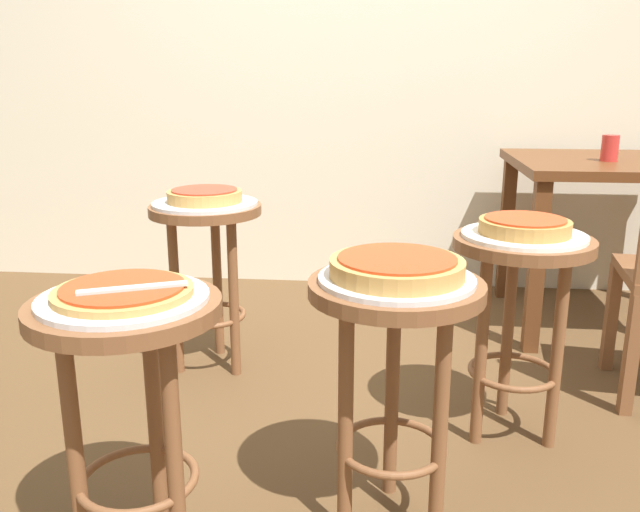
{
  "coord_description": "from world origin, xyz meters",
  "views": [
    {
      "loc": [
        0.15,
        -1.85,
        1.08
      ],
      "look_at": [
        -0.04,
        0.04,
        0.57
      ],
      "focal_mm": 37.45,
      "sensor_mm": 36.0,
      "label": 1
    }
  ],
  "objects_px": {
    "serving_plate_middle": "(397,279)",
    "serving_plate_leftside": "(524,235)",
    "stool_rear": "(207,247)",
    "pizza_leftside": "(525,226)",
    "stool_middle": "(394,345)",
    "stool_leftside": "(520,289)",
    "pizza_server_knife": "(133,288)",
    "dining_table": "(608,188)",
    "stool_foreground": "(129,370)",
    "cup_near_edge": "(610,148)",
    "pizza_middle": "(397,267)",
    "serving_plate_foreground": "(124,298)",
    "pizza_foreground": "(123,291)",
    "serving_plate_rear": "(205,203)",
    "pizza_rear": "(205,196)"
  },
  "relations": [
    {
      "from": "stool_foreground",
      "to": "serving_plate_middle",
      "type": "height_order",
      "value": "serving_plate_middle"
    },
    {
      "from": "pizza_rear",
      "to": "stool_middle",
      "type": "bearing_deg",
      "value": -51.73
    },
    {
      "from": "dining_table",
      "to": "cup_near_edge",
      "type": "xyz_separation_m",
      "value": [
        -0.03,
        -0.07,
        0.18
      ]
    },
    {
      "from": "stool_middle",
      "to": "pizza_middle",
      "type": "relative_size",
      "value": 2.05
    },
    {
      "from": "pizza_middle",
      "to": "pizza_rear",
      "type": "height_order",
      "value": "same"
    },
    {
      "from": "stool_foreground",
      "to": "pizza_leftside",
      "type": "xyz_separation_m",
      "value": [
        0.94,
        0.66,
        0.19
      ]
    },
    {
      "from": "pizza_server_knife",
      "to": "pizza_foreground",
      "type": "bearing_deg",
      "value": 122.77
    },
    {
      "from": "stool_foreground",
      "to": "cup_near_edge",
      "type": "height_order",
      "value": "cup_near_edge"
    },
    {
      "from": "serving_plate_middle",
      "to": "serving_plate_leftside",
      "type": "height_order",
      "value": "same"
    },
    {
      "from": "pizza_foreground",
      "to": "pizza_middle",
      "type": "distance_m",
      "value": 0.6
    },
    {
      "from": "stool_middle",
      "to": "stool_rear",
      "type": "bearing_deg",
      "value": 128.27
    },
    {
      "from": "stool_foreground",
      "to": "dining_table",
      "type": "distance_m",
      "value": 2.24
    },
    {
      "from": "serving_plate_leftside",
      "to": "serving_plate_rear",
      "type": "height_order",
      "value": "same"
    },
    {
      "from": "serving_plate_rear",
      "to": "pizza_server_knife",
      "type": "relative_size",
      "value": 1.72
    },
    {
      "from": "serving_plate_foreground",
      "to": "pizza_foreground",
      "type": "distance_m",
      "value": 0.02
    },
    {
      "from": "stool_rear",
      "to": "pizza_middle",
      "type": "bearing_deg",
      "value": -51.73
    },
    {
      "from": "serving_plate_rear",
      "to": "pizza_server_knife",
      "type": "xyz_separation_m",
      "value": [
        0.14,
        -1.08,
        0.03
      ]
    },
    {
      "from": "stool_foreground",
      "to": "serving_plate_foreground",
      "type": "bearing_deg",
      "value": 90.0
    },
    {
      "from": "pizza_foreground",
      "to": "pizza_leftside",
      "type": "height_order",
      "value": "pizza_leftside"
    },
    {
      "from": "serving_plate_leftside",
      "to": "pizza_server_knife",
      "type": "xyz_separation_m",
      "value": [
        -0.91,
        -0.68,
        0.03
      ]
    },
    {
      "from": "stool_leftside",
      "to": "dining_table",
      "type": "bearing_deg",
      "value": 61.74
    },
    {
      "from": "serving_plate_rear",
      "to": "pizza_rear",
      "type": "bearing_deg",
      "value": -90.0
    },
    {
      "from": "pizza_foreground",
      "to": "serving_plate_leftside",
      "type": "relative_size",
      "value": 0.81
    },
    {
      "from": "serving_plate_rear",
      "to": "pizza_rear",
      "type": "distance_m",
      "value": 0.03
    },
    {
      "from": "serving_plate_foreground",
      "to": "pizza_foreground",
      "type": "bearing_deg",
      "value": 0.0
    },
    {
      "from": "stool_leftside",
      "to": "pizza_middle",
      "type": "bearing_deg",
      "value": -128.56
    },
    {
      "from": "serving_plate_middle",
      "to": "serving_plate_leftside",
      "type": "bearing_deg",
      "value": 51.44
    },
    {
      "from": "serving_plate_foreground",
      "to": "stool_middle",
      "type": "height_order",
      "value": "serving_plate_foreground"
    },
    {
      "from": "serving_plate_foreground",
      "to": "serving_plate_rear",
      "type": "xyz_separation_m",
      "value": [
        -0.11,
        1.06,
        0.0
      ]
    },
    {
      "from": "serving_plate_middle",
      "to": "serving_plate_leftside",
      "type": "relative_size",
      "value": 1.0
    },
    {
      "from": "serving_plate_rear",
      "to": "dining_table",
      "type": "relative_size",
      "value": 0.47
    },
    {
      "from": "stool_middle",
      "to": "serving_plate_middle",
      "type": "height_order",
      "value": "serving_plate_middle"
    },
    {
      "from": "pizza_middle",
      "to": "cup_near_edge",
      "type": "distance_m",
      "value": 1.68
    },
    {
      "from": "pizza_server_knife",
      "to": "dining_table",
      "type": "bearing_deg",
      "value": 25.87
    },
    {
      "from": "stool_middle",
      "to": "stool_leftside",
      "type": "distance_m",
      "value": 0.6
    },
    {
      "from": "dining_table",
      "to": "cup_near_edge",
      "type": "bearing_deg",
      "value": -116.82
    },
    {
      "from": "stool_foreground",
      "to": "serving_plate_rear",
      "type": "distance_m",
      "value": 1.07
    },
    {
      "from": "pizza_foreground",
      "to": "stool_middle",
      "type": "xyz_separation_m",
      "value": [
        0.57,
        0.19,
        -0.18
      ]
    },
    {
      "from": "stool_foreground",
      "to": "dining_table",
      "type": "bearing_deg",
      "value": 48.49
    },
    {
      "from": "stool_leftside",
      "to": "pizza_rear",
      "type": "bearing_deg",
      "value": 159.31
    },
    {
      "from": "pizza_middle",
      "to": "pizza_server_knife",
      "type": "relative_size",
      "value": 1.4
    },
    {
      "from": "stool_middle",
      "to": "stool_leftside",
      "type": "bearing_deg",
      "value": 51.44
    },
    {
      "from": "serving_plate_rear",
      "to": "pizza_rear",
      "type": "height_order",
      "value": "pizza_rear"
    },
    {
      "from": "serving_plate_middle",
      "to": "pizza_rear",
      "type": "height_order",
      "value": "pizza_rear"
    },
    {
      "from": "serving_plate_leftside",
      "to": "cup_near_edge",
      "type": "relative_size",
      "value": 3.32
    },
    {
      "from": "stool_foreground",
      "to": "pizza_foreground",
      "type": "relative_size",
      "value": 2.17
    },
    {
      "from": "stool_rear",
      "to": "pizza_leftside",
      "type": "bearing_deg",
      "value": -20.69
    },
    {
      "from": "pizza_middle",
      "to": "pizza_leftside",
      "type": "distance_m",
      "value": 0.6
    },
    {
      "from": "pizza_foreground",
      "to": "cup_near_edge",
      "type": "xyz_separation_m",
      "value": [
        1.45,
        1.61,
        0.14
      ]
    },
    {
      "from": "pizza_leftside",
      "to": "pizza_middle",
      "type": "bearing_deg",
      "value": -128.56
    }
  ]
}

